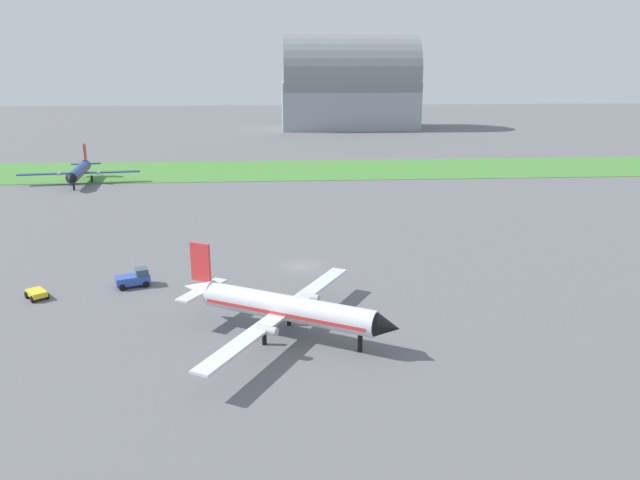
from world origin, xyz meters
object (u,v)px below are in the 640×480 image
airplane_taxiing_turboprop (79,171)px  airplane_foreground_turboprop (283,307)px  baggage_cart_near_gate (37,293)px  pushback_tug_midfield (134,278)px

airplane_taxiing_turboprop → airplane_foreground_turboprop: bearing=21.4°
airplane_foreground_turboprop → airplane_taxiing_turboprop: (-40.64, 75.72, -0.18)m
airplane_taxiing_turboprop → baggage_cart_near_gate: (14.90, -64.76, -2.05)m
airplane_taxiing_turboprop → baggage_cart_near_gate: airplane_taxiing_turboprop is taller
baggage_cart_near_gate → airplane_foreground_turboprop: bearing=-152.1°
airplane_foreground_turboprop → airplane_taxiing_turboprop: airplane_foreground_turboprop is taller
airplane_foreground_turboprop → pushback_tug_midfield: bearing=168.7°
airplane_taxiing_turboprop → pushback_tug_midfield: 66.38m
airplane_foreground_turboprop → baggage_cart_near_gate: size_ratio=7.79×
airplane_taxiing_turboprop → baggage_cart_near_gate: 66.49m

